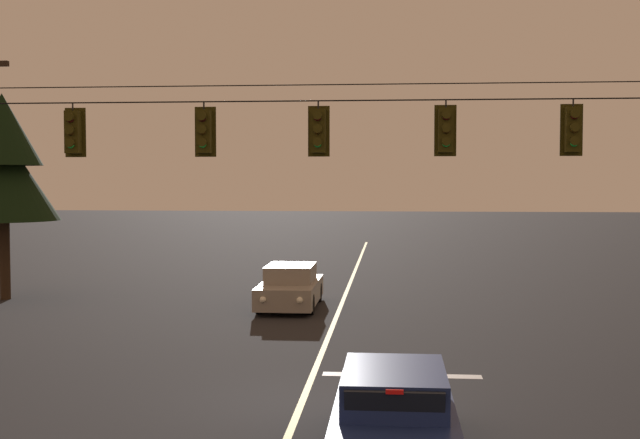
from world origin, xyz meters
TOP-DOWN VIEW (x-y plane):
  - ground_plane at (0.00, 0.00)m, footprint 180.00×180.00m
  - lane_centre_stripe at (0.00, 9.10)m, footprint 0.14×60.00m
  - stop_bar_paint at (1.90, 2.50)m, footprint 3.40×0.36m
  - signal_span_assembly at (-0.00, 3.10)m, footprint 17.64×0.32m
  - traffic_light_leftmost at (-5.52, 3.08)m, footprint 0.48×0.41m
  - traffic_light_left_inner at (-2.51, 3.08)m, footprint 0.48×0.41m
  - traffic_light_centre at (0.05, 3.08)m, footprint 0.48×0.41m
  - traffic_light_right_inner at (2.83, 3.08)m, footprint 0.48×0.41m
  - traffic_light_rightmost at (5.53, 3.08)m, footprint 0.48×0.41m
  - car_waiting_near_lane at (1.72, -2.73)m, footprint 1.80×4.33m
  - car_oncoming_lead at (-1.63, 11.51)m, footprint 1.80×4.42m
  - tree_verge_near at (-11.78, 12.41)m, footprint 3.83×3.83m

SIDE VIEW (x-z plane):
  - ground_plane at x=0.00m, z-range 0.00..0.00m
  - lane_centre_stripe at x=0.00m, z-range 0.00..0.01m
  - stop_bar_paint at x=1.90m, z-range 0.00..0.01m
  - car_oncoming_lead at x=-1.63m, z-range -0.05..1.34m
  - car_waiting_near_lane at x=1.72m, z-range -0.05..1.34m
  - signal_span_assembly at x=0.00m, z-range 0.15..7.47m
  - tree_verge_near at x=-11.78m, z-range 1.15..8.31m
  - traffic_light_leftmost at x=-5.52m, z-range 4.66..5.88m
  - traffic_light_left_inner at x=-2.51m, z-range 4.66..5.88m
  - traffic_light_centre at x=0.05m, z-range 4.66..5.88m
  - traffic_light_right_inner at x=2.83m, z-range 4.66..5.88m
  - traffic_light_rightmost at x=5.53m, z-range 4.66..5.88m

